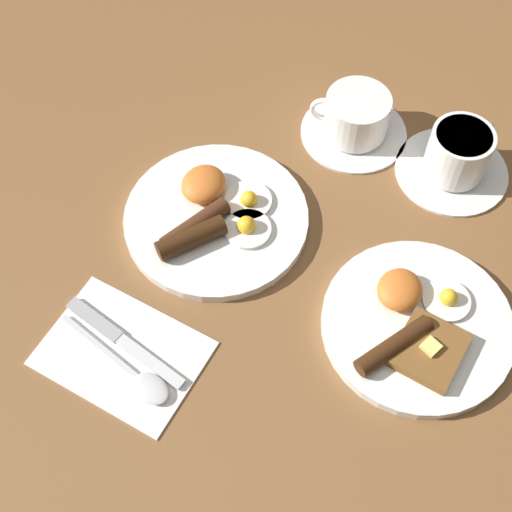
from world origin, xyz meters
The scene contains 8 objects.
ground_plane centered at (0.00, 0.00, 0.00)m, with size 3.00×3.00×0.00m, color brown.
breakfast_plate_near centered at (0.00, 0.00, 0.01)m, with size 0.25×0.25×0.04m.
breakfast_plate_far centered at (0.02, 0.30, 0.01)m, with size 0.24×0.24×0.04m.
teacup_near centered at (-0.24, 0.10, 0.03)m, with size 0.16×0.16×0.07m.
teacup_far centered at (-0.24, 0.25, 0.03)m, with size 0.16×0.16×0.08m.
napkin centered at (0.23, 0.00, 0.00)m, with size 0.14×0.20×0.01m, color white.
knife centered at (0.21, -0.01, 0.01)m, with size 0.04×0.19×0.01m.
spoon centered at (0.25, 0.04, 0.01)m, with size 0.05×0.18×0.01m.
Camera 1 is at (0.46, 0.32, 0.82)m, focal length 50.00 mm.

